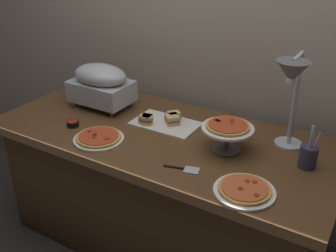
{
  "coord_description": "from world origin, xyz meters",
  "views": [
    {
      "loc": [
        1.01,
        -1.62,
        1.76
      ],
      "look_at": [
        0.04,
        0.0,
        0.81
      ],
      "focal_mm": 42.17,
      "sensor_mm": 36.0,
      "label": 1
    }
  ],
  "objects_px": {
    "pizza_plate_center": "(244,190)",
    "utensil_holder": "(308,156)",
    "heat_lamp": "(292,81)",
    "sauce_cup_near": "(73,123)",
    "serving_spatula": "(183,169)",
    "sauce_cup_far": "(85,91)",
    "pizza_plate_front": "(99,138)",
    "sandwich_platter": "(164,121)",
    "chafing_dish": "(101,83)",
    "pizza_plate_raised_stand": "(227,130)"
  },
  "relations": [
    {
      "from": "pizza_plate_front",
      "to": "sandwich_platter",
      "type": "height_order",
      "value": "sandwich_platter"
    },
    {
      "from": "heat_lamp",
      "to": "sauce_cup_far",
      "type": "distance_m",
      "value": 1.42
    },
    {
      "from": "chafing_dish",
      "to": "heat_lamp",
      "type": "bearing_deg",
      "value": -0.52
    },
    {
      "from": "sauce_cup_far",
      "to": "pizza_plate_raised_stand",
      "type": "bearing_deg",
      "value": -10.6
    },
    {
      "from": "pizza_plate_front",
      "to": "sauce_cup_far",
      "type": "bearing_deg",
      "value": 137.5
    },
    {
      "from": "heat_lamp",
      "to": "sauce_cup_near",
      "type": "height_order",
      "value": "heat_lamp"
    },
    {
      "from": "pizza_plate_center",
      "to": "sauce_cup_far",
      "type": "xyz_separation_m",
      "value": [
        -1.33,
        0.5,
        0.01
      ]
    },
    {
      "from": "pizza_plate_center",
      "to": "serving_spatula",
      "type": "relative_size",
      "value": 1.53
    },
    {
      "from": "heat_lamp",
      "to": "utensil_holder",
      "type": "relative_size",
      "value": 2.24
    },
    {
      "from": "pizza_plate_front",
      "to": "serving_spatula",
      "type": "height_order",
      "value": "pizza_plate_front"
    },
    {
      "from": "pizza_plate_raised_stand",
      "to": "pizza_plate_front",
      "type": "bearing_deg",
      "value": -157.8
    },
    {
      "from": "sauce_cup_near",
      "to": "utensil_holder",
      "type": "bearing_deg",
      "value": 11.32
    },
    {
      "from": "pizza_plate_center",
      "to": "sandwich_platter",
      "type": "height_order",
      "value": "sandwich_platter"
    },
    {
      "from": "chafing_dish",
      "to": "pizza_plate_center",
      "type": "distance_m",
      "value": 1.17
    },
    {
      "from": "heat_lamp",
      "to": "sauce_cup_near",
      "type": "relative_size",
      "value": 7.3
    },
    {
      "from": "heat_lamp",
      "to": "pizza_plate_raised_stand",
      "type": "relative_size",
      "value": 1.91
    },
    {
      "from": "pizza_plate_raised_stand",
      "to": "sauce_cup_far",
      "type": "bearing_deg",
      "value": 169.4
    },
    {
      "from": "sandwich_platter",
      "to": "sauce_cup_far",
      "type": "bearing_deg",
      "value": 169.81
    },
    {
      "from": "chafing_dish",
      "to": "sauce_cup_far",
      "type": "xyz_separation_m",
      "value": [
        -0.24,
        0.11,
        -0.13
      ]
    },
    {
      "from": "chafing_dish",
      "to": "sandwich_platter",
      "type": "relative_size",
      "value": 1.0
    },
    {
      "from": "sandwich_platter",
      "to": "pizza_plate_raised_stand",
      "type": "bearing_deg",
      "value": -11.28
    },
    {
      "from": "serving_spatula",
      "to": "pizza_plate_center",
      "type": "bearing_deg",
      "value": -4.51
    },
    {
      "from": "sandwich_platter",
      "to": "utensil_holder",
      "type": "xyz_separation_m",
      "value": [
        0.81,
        -0.04,
        0.04
      ]
    },
    {
      "from": "sandwich_platter",
      "to": "sauce_cup_near",
      "type": "height_order",
      "value": "sandwich_platter"
    },
    {
      "from": "chafing_dish",
      "to": "pizza_plate_raised_stand",
      "type": "relative_size",
      "value": 1.43
    },
    {
      "from": "pizza_plate_front",
      "to": "sauce_cup_near",
      "type": "xyz_separation_m",
      "value": [
        -0.23,
        0.05,
        0.0
      ]
    },
    {
      "from": "pizza_plate_front",
      "to": "pizza_plate_center",
      "type": "bearing_deg",
      "value": -2.78
    },
    {
      "from": "pizza_plate_front",
      "to": "serving_spatula",
      "type": "distance_m",
      "value": 0.52
    },
    {
      "from": "sauce_cup_near",
      "to": "serving_spatula",
      "type": "height_order",
      "value": "sauce_cup_near"
    },
    {
      "from": "pizza_plate_front",
      "to": "pizza_plate_raised_stand",
      "type": "xyz_separation_m",
      "value": [
        0.62,
        0.25,
        0.1
      ]
    },
    {
      "from": "pizza_plate_center",
      "to": "pizza_plate_raised_stand",
      "type": "bearing_deg",
      "value": 125.84
    },
    {
      "from": "pizza_plate_raised_stand",
      "to": "pizza_plate_center",
      "type": "bearing_deg",
      "value": -54.16
    },
    {
      "from": "sandwich_platter",
      "to": "sauce_cup_far",
      "type": "distance_m",
      "value": 0.71
    },
    {
      "from": "heat_lamp",
      "to": "sauce_cup_far",
      "type": "xyz_separation_m",
      "value": [
        -1.37,
        0.12,
        -0.36
      ]
    },
    {
      "from": "pizza_plate_raised_stand",
      "to": "serving_spatula",
      "type": "bearing_deg",
      "value": -110.36
    },
    {
      "from": "sandwich_platter",
      "to": "serving_spatula",
      "type": "xyz_separation_m",
      "value": [
        0.32,
        -0.35,
        -0.02
      ]
    },
    {
      "from": "pizza_plate_center",
      "to": "utensil_holder",
      "type": "relative_size",
      "value": 1.19
    },
    {
      "from": "heat_lamp",
      "to": "chafing_dish",
      "type": "bearing_deg",
      "value": 179.48
    },
    {
      "from": "sauce_cup_far",
      "to": "pizza_plate_center",
      "type": "bearing_deg",
      "value": -20.65
    },
    {
      "from": "heat_lamp",
      "to": "sauce_cup_far",
      "type": "bearing_deg",
      "value": 175.18
    },
    {
      "from": "pizza_plate_center",
      "to": "utensil_holder",
      "type": "bearing_deg",
      "value": 62.66
    },
    {
      "from": "pizza_plate_center",
      "to": "pizza_plate_raised_stand",
      "type": "xyz_separation_m",
      "value": [
        -0.21,
        0.29,
        0.1
      ]
    },
    {
      "from": "chafing_dish",
      "to": "pizza_plate_raised_stand",
      "type": "distance_m",
      "value": 0.89
    },
    {
      "from": "heat_lamp",
      "to": "utensil_holder",
      "type": "xyz_separation_m",
      "value": [
        0.13,
        -0.05,
        -0.33
      ]
    },
    {
      "from": "chafing_dish",
      "to": "pizza_plate_center",
      "type": "height_order",
      "value": "chafing_dish"
    },
    {
      "from": "pizza_plate_center",
      "to": "sauce_cup_near",
      "type": "bearing_deg",
      "value": 174.97
    },
    {
      "from": "pizza_plate_center",
      "to": "sauce_cup_far",
      "type": "distance_m",
      "value": 1.42
    },
    {
      "from": "serving_spatula",
      "to": "chafing_dish",
      "type": "bearing_deg",
      "value": 154.62
    },
    {
      "from": "pizza_plate_front",
      "to": "pizza_plate_raised_stand",
      "type": "distance_m",
      "value": 0.67
    },
    {
      "from": "sandwich_platter",
      "to": "utensil_holder",
      "type": "distance_m",
      "value": 0.81
    }
  ]
}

